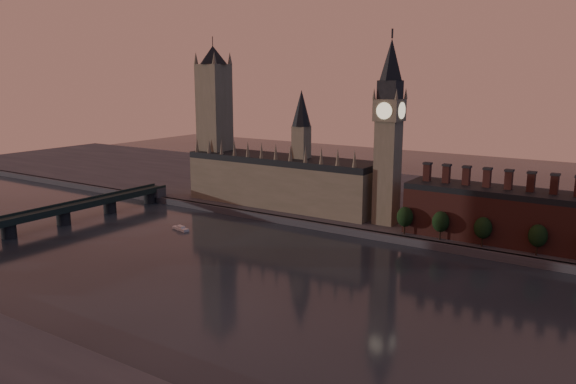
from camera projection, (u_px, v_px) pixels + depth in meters
name	position (u px, v px, depth m)	size (l,w,h in m)	color
ground	(256.00, 285.00, 235.98)	(900.00, 900.00, 0.00)	black
north_bank	(412.00, 202.00, 381.14)	(900.00, 182.00, 4.00)	#4A4A4F
palace_of_westminster	(282.00, 179.00, 360.23)	(130.00, 30.30, 74.00)	#7A6D57
victoria_tower	(215.00, 117.00, 382.62)	(24.00, 24.00, 108.00)	#7A6D57
big_ben	(389.00, 131.00, 308.96)	(15.00, 15.00, 107.00)	#7A6D57
chimney_block	(517.00, 216.00, 279.19)	(110.00, 25.00, 37.00)	brown
embankment_tree_0	(405.00, 217.00, 295.66)	(8.60, 8.60, 14.88)	black
embankment_tree_1	(441.00, 222.00, 285.98)	(8.60, 8.60, 14.88)	black
embankment_tree_2	(483.00, 228.00, 274.31)	(8.60, 8.60, 14.88)	black
embankment_tree_3	(538.00, 236.00, 260.87)	(8.60, 8.60, 14.88)	black
westminster_bridge	(32.00, 219.00, 315.76)	(14.00, 200.00, 11.55)	black
river_boat	(181.00, 228.00, 320.54)	(12.75, 6.17, 2.46)	silver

